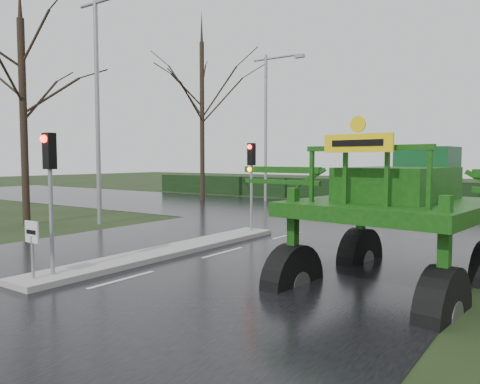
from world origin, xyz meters
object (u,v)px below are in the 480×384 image
Objects in this scene: street_light_left_near at (101,89)px; white_sedan at (393,217)px; keep_left_sign at (32,240)px; street_light_left_far at (270,114)px; traffic_signal_near at (50,173)px; crop_sprayer at (299,188)px; traffic_signal_mid at (251,168)px.

white_sedan is (9.69, 10.22, -5.99)m from street_light_left_near.
keep_left_sign is 0.14× the size of street_light_left_far.
street_light_left_near is 15.30m from white_sedan.
street_light_left_far is 2.51× the size of white_sedan.
street_light_left_near is at bearing 132.59° from keep_left_sign.
street_light_left_far reaches higher than traffic_signal_near.
traffic_signal_near is at bearing -71.83° from street_light_left_far.
crop_sprayer is (11.72, -17.71, -3.76)m from street_light_left_far.
street_light_left_far is at bearing 129.51° from crop_sprayer.
traffic_signal_mid is at bearing 90.00° from keep_left_sign.
street_light_left_near reaches higher than white_sedan.
traffic_signal_near is 5.85m from crop_sprayer.
keep_left_sign is 0.34× the size of white_sedan.
keep_left_sign is at bearing -47.41° from street_light_left_near.
keep_left_sign is at bearing -72.22° from street_light_left_far.
traffic_signal_near is at bearing -139.61° from crop_sprayer.
white_sedan is (9.69, -3.78, -5.99)m from street_light_left_far.
white_sedan is at bearing 104.32° from crop_sprayer.
white_sedan is (2.79, 17.23, -2.59)m from traffic_signal_near.
white_sedan is at bearing 72.27° from traffic_signal_mid.
street_light_left_near reaches higher than keep_left_sign.
traffic_signal_mid is at bearing 90.00° from traffic_signal_near.
crop_sprayer is (4.82, 3.79, 1.17)m from keep_left_sign.
white_sedan is at bearing 81.05° from keep_left_sign.
street_light_left_near is (-6.89, 7.50, 4.93)m from keep_left_sign.
keep_left_sign is at bearing -90.00° from traffic_signal_near.
traffic_signal_near is 17.64m from white_sedan.
crop_sprayer reaches higher than traffic_signal_mid.
traffic_signal_mid is 0.42× the size of crop_sprayer.
traffic_signal_near is at bearing 147.83° from white_sedan.
white_sedan is at bearing -21.32° from street_light_left_far.
street_light_left_near is (-6.89, -1.49, 3.40)m from traffic_signal_mid.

